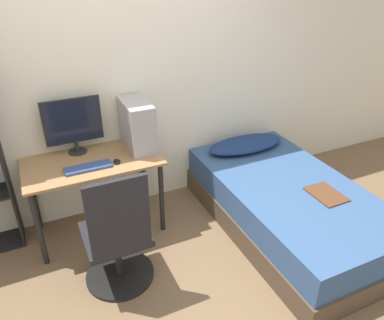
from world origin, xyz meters
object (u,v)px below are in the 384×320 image
at_px(bed, 287,206).
at_px(keyboard, 88,167).
at_px(monitor, 73,123).
at_px(pc_tower, 137,125).
at_px(office_chair, 118,244).

relative_size(bed, keyboard, 5.33).
distance_m(monitor, pc_tower, 0.54).
bearing_deg(monitor, keyboard, -85.57).
distance_m(bed, monitor, 2.03).
bearing_deg(monitor, pc_tower, -14.68).
distance_m(office_chair, keyboard, 0.70).
relative_size(keyboard, pc_tower, 0.88).
relative_size(office_chair, bed, 0.51).
height_order(bed, keyboard, keyboard).
bearing_deg(pc_tower, office_chair, -118.93).
bearing_deg(bed, pc_tower, 145.68).
bearing_deg(monitor, bed, -28.84).
relative_size(bed, pc_tower, 4.68).
height_order(office_chair, pc_tower, pc_tower).
distance_m(bed, keyboard, 1.80).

